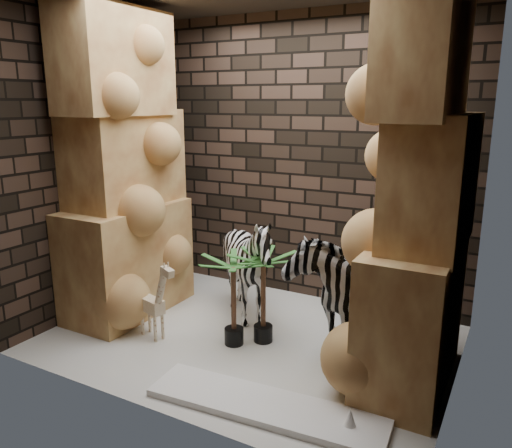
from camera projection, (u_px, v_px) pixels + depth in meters
The scene contains 13 objects.
floor at pixel (248, 339), 4.54m from camera, with size 3.50×3.50×0.00m, color silver.
wall_back at pixel (306, 160), 5.25m from camera, with size 3.50×3.50×0.00m, color black.
wall_front at pixel (148, 201), 3.12m from camera, with size 3.50×3.50×0.00m, color black.
wall_left at pixel (95, 163), 5.00m from camera, with size 3.00×3.00×0.00m, color black.
wall_right at pixel (472, 194), 3.37m from camera, with size 3.00×3.00×0.00m, color black.
rock_pillar_left at pixel (122, 166), 4.84m from camera, with size 0.68×1.30×3.00m, color #E3C576, non-canonical shape.
rock_pillar_right at pixel (422, 190), 3.52m from camera, with size 0.58×1.25×3.00m, color #E3C576, non-canonical shape.
zebra_right at pixel (338, 273), 4.30m from camera, with size 0.61×1.13×1.33m, color white.
zebra_left at pixel (249, 273), 4.79m from camera, with size 0.90×1.11×1.01m, color white.
giraffe_toy at pixel (151, 296), 4.50m from camera, with size 0.41×0.14×0.79m, color beige, non-canonical shape.
palm_front at pixel (263, 297), 4.41m from camera, with size 0.36×0.36×0.84m, color #216326, non-canonical shape.
palm_back at pixel (234, 301), 4.36m from camera, with size 0.36×0.36×0.82m, color #216326, non-canonical shape.
surfboard at pixel (265, 406), 3.51m from camera, with size 1.72×0.42×0.05m, color white.
Camera 1 is at (2.06, -3.61, 2.11)m, focal length 35.06 mm.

